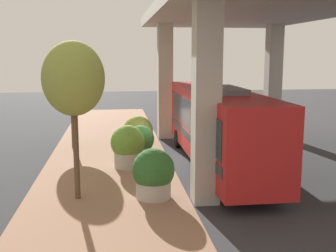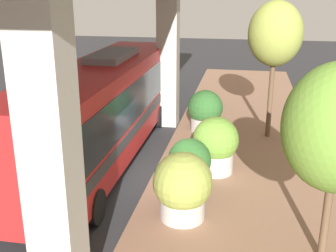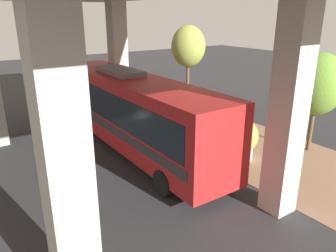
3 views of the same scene
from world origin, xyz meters
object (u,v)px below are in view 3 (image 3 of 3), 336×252
fire_hydrant (163,116)px  street_tree_far (188,47)px  bus (133,109)px  street_tree_near (318,84)px  planter_extra (150,104)px  planter_back (204,118)px  planter_front (213,131)px  planter_middle (240,139)px

fire_hydrant → street_tree_far: bearing=-158.0°
bus → street_tree_near: size_ratio=2.62×
bus → planter_extra: (-3.33, -3.95, -1.17)m
fire_hydrant → planter_back: 3.13m
planter_front → planter_middle: bearing=91.5°
planter_back → planter_extra: bearing=-79.7°
planter_front → planter_middle: planter_middle is taller
planter_extra → street_tree_near: size_ratio=0.39×
bus → planter_back: bearing=174.3°
planter_middle → planter_front: bearing=-88.5°
planter_front → street_tree_near: size_ratio=0.36×
fire_hydrant → planter_extra: planter_extra is taller
planter_back → street_tree_near: size_ratio=0.42×
fire_hydrant → street_tree_near: (-3.61, 7.51, 2.82)m
bus → street_tree_near: 8.67m
planter_middle → planter_back: (-0.65, -3.27, 0.04)m
street_tree_near → street_tree_far: bearing=-83.8°
fire_hydrant → planter_middle: planter_middle is taller
planter_middle → planter_back: size_ratio=0.98×
bus → planter_front: (-3.42, 1.95, -1.21)m
planter_middle → planter_extra: planter_middle is taller
planter_back → street_tree_far: size_ratio=0.35×
bus → street_tree_far: bearing=-149.0°
fire_hydrant → planter_back: size_ratio=0.47×
street_tree_far → street_tree_near: bearing=96.2°
planter_back → street_tree_far: 5.63m
planter_front → planter_extra: 5.90m
planter_front → planter_middle: (-0.05, 1.73, 0.10)m
street_tree_near → street_tree_far: 8.71m
planter_middle → street_tree_near: bearing=160.8°
planter_middle → street_tree_far: size_ratio=0.34×
fire_hydrant → planter_front: (-0.01, 4.54, 0.39)m
planter_back → street_tree_near: street_tree_near is taller
fire_hydrant → street_tree_near: 8.80m
bus → planter_back: (-4.12, 0.41, -1.06)m
planter_back → planter_extra: 4.43m
fire_hydrant → planter_middle: size_ratio=0.49×
fire_hydrant → street_tree_far: (-2.68, -1.08, 3.88)m
street_tree_far → fire_hydrant: bearing=22.0°
fire_hydrant → planter_extra: size_ratio=0.51×
street_tree_far → planter_back: bearing=64.2°
planter_extra → fire_hydrant: bearing=93.5°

